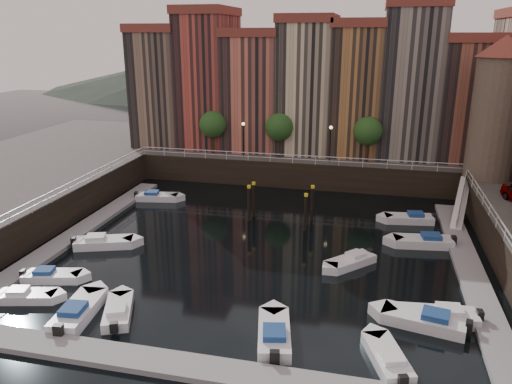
% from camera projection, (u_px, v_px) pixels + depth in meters
% --- Properties ---
extents(ground, '(200.00, 200.00, 0.00)m').
position_uv_depth(ground, '(261.00, 244.00, 42.01)').
color(ground, black).
rests_on(ground, ground).
extents(quay_far, '(80.00, 20.00, 3.00)m').
position_uv_depth(quay_far, '(304.00, 156.00, 65.67)').
color(quay_far, black).
rests_on(quay_far, ground).
extents(dock_left, '(2.00, 28.00, 0.35)m').
position_uv_depth(dock_left, '(82.00, 230.00, 44.56)').
color(dock_left, gray).
rests_on(dock_left, ground).
extents(dock_right, '(2.00, 28.00, 0.35)m').
position_uv_depth(dock_right, '(468.00, 267.00, 37.51)').
color(dock_right, gray).
rests_on(dock_right, ground).
extents(dock_near, '(30.00, 2.00, 0.35)m').
position_uv_depth(dock_near, '(191.00, 367.00, 26.20)').
color(dock_near, gray).
rests_on(dock_near, ground).
extents(mountains, '(145.00, 100.00, 18.00)m').
position_uv_depth(mountains, '(352.00, 66.00, 141.24)').
color(mountains, '#2D382D').
rests_on(mountains, ground).
extents(far_terrace, '(48.70, 10.30, 17.50)m').
position_uv_depth(far_terrace, '(331.00, 85.00, 59.75)').
color(far_terrace, '#7C624F').
rests_on(far_terrace, quay_far).
extents(corner_tower, '(5.20, 5.20, 13.80)m').
position_uv_depth(corner_tower, '(497.00, 106.00, 48.00)').
color(corner_tower, '#6B5B4C').
rests_on(corner_tower, quay_right).
extents(promenade_trees, '(21.20, 3.20, 5.20)m').
position_uv_depth(promenade_trees, '(285.00, 128.00, 57.18)').
color(promenade_trees, black).
rests_on(promenade_trees, quay_far).
extents(street_lamps, '(10.36, 0.36, 4.18)m').
position_uv_depth(street_lamps, '(286.00, 135.00, 56.39)').
color(street_lamps, black).
rests_on(street_lamps, quay_far).
extents(railings, '(36.08, 34.04, 0.52)m').
position_uv_depth(railings, '(273.00, 184.00, 45.39)').
color(railings, white).
rests_on(railings, ground).
extents(gangway, '(2.78, 8.32, 3.73)m').
position_uv_depth(gangway, '(461.00, 200.00, 46.98)').
color(gangway, white).
rests_on(gangway, ground).
extents(mooring_pilings, '(6.13, 2.91, 3.78)m').
position_uv_depth(mooring_pilings, '(280.00, 205.00, 46.37)').
color(mooring_pilings, black).
rests_on(mooring_pilings, ground).
extents(boat_left_0, '(4.19, 2.34, 0.94)m').
position_uv_depth(boat_left_0, '(25.00, 296.00, 33.02)').
color(boat_left_0, white).
rests_on(boat_left_0, ground).
extents(boat_left_1, '(4.40, 2.43, 0.98)m').
position_uv_depth(boat_left_1, '(51.00, 276.00, 35.70)').
color(boat_left_1, white).
rests_on(boat_left_1, ground).
extents(boat_left_2, '(5.05, 3.26, 1.14)m').
position_uv_depth(boat_left_2, '(103.00, 242.00, 41.30)').
color(boat_left_2, white).
rests_on(boat_left_2, ground).
extents(boat_left_4, '(4.71, 2.40, 1.06)m').
position_uv_depth(boat_left_4, '(156.00, 197.00, 52.90)').
color(boat_left_4, white).
rests_on(boat_left_4, ground).
extents(boat_right_0, '(5.30, 2.85, 1.19)m').
position_uv_depth(boat_right_0, '(425.00, 320.00, 30.07)').
color(boat_right_0, white).
rests_on(boat_right_0, ground).
extents(boat_right_1, '(5.03, 2.27, 1.13)m').
position_uv_depth(boat_right_1, '(440.00, 316.00, 30.56)').
color(boat_right_1, white).
rests_on(boat_right_1, ground).
extents(boat_right_3, '(5.15, 2.45, 1.16)m').
position_uv_depth(boat_right_3, '(424.00, 242.00, 41.46)').
color(boat_right_3, white).
rests_on(boat_right_3, ground).
extents(boat_right_4, '(4.76, 2.30, 1.07)m').
position_uv_depth(boat_right_4, '(410.00, 219.00, 46.67)').
color(boat_right_4, white).
rests_on(boat_right_4, ground).
extents(boat_near_0, '(2.42, 5.27, 1.19)m').
position_uv_depth(boat_near_0, '(78.00, 312.00, 31.01)').
color(boat_near_0, white).
rests_on(boat_near_0, ground).
extents(boat_near_1, '(3.02, 4.45, 1.01)m').
position_uv_depth(boat_near_1, '(118.00, 312.00, 31.13)').
color(boat_near_1, white).
rests_on(boat_near_1, ground).
extents(boat_near_2, '(2.76, 5.17, 1.16)m').
position_uv_depth(boat_near_2, '(274.00, 335.00, 28.65)').
color(boat_near_2, white).
rests_on(boat_near_2, ground).
extents(boat_near_3, '(2.89, 4.52, 1.02)m').
position_uv_depth(boat_near_3, '(388.00, 358.00, 26.64)').
color(boat_near_3, white).
rests_on(boat_near_3, ground).
extents(boat_extra_492, '(3.95, 4.08, 1.00)m').
position_uv_depth(boat_extra_492, '(351.00, 261.00, 38.04)').
color(boat_extra_492, white).
rests_on(boat_extra_492, ground).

